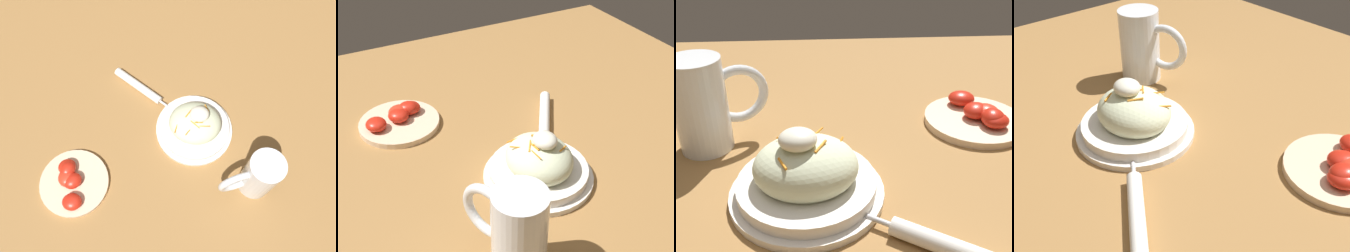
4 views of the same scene
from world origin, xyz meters
TOP-DOWN VIEW (x-y plane):
  - ground_plane at (0.00, 0.00)m, footprint 1.43×1.43m
  - salad_plate at (0.05, 0.02)m, footprint 0.22×0.22m
  - beer_mug at (0.22, -0.13)m, footprint 0.15×0.10m
  - napkin_roll at (-0.13, 0.14)m, footprint 0.18×0.13m
  - tomato_plate at (-0.27, -0.17)m, footprint 0.19×0.19m

SIDE VIEW (x-z plane):
  - ground_plane at x=0.00m, z-range 0.00..0.00m
  - napkin_roll at x=-0.13m, z-range 0.00..0.02m
  - tomato_plate at x=-0.27m, z-range -0.01..0.04m
  - salad_plate at x=0.05m, z-range -0.02..0.09m
  - beer_mug at x=0.22m, z-range -0.01..0.15m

